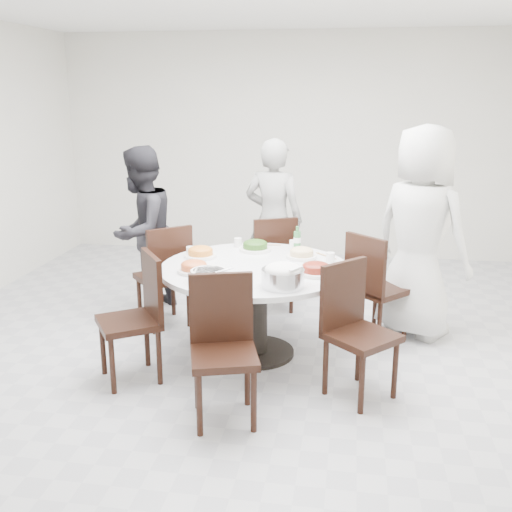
# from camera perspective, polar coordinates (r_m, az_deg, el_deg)

# --- Properties ---
(floor) EXTENTS (6.00, 6.00, 0.01)m
(floor) POSITION_cam_1_polar(r_m,az_deg,el_deg) (5.16, 0.17, -8.39)
(floor) COLOR #B2B2B7
(floor) RESTS_ON ground
(wall_back) EXTENTS (6.00, 0.01, 2.80)m
(wall_back) POSITION_cam_1_polar(r_m,az_deg,el_deg) (7.72, 3.74, 10.39)
(wall_back) COLOR silver
(wall_back) RESTS_ON ground
(wall_front) EXTENTS (6.00, 0.01, 2.80)m
(wall_front) POSITION_cam_1_polar(r_m,az_deg,el_deg) (1.94, -13.94, -5.94)
(wall_front) COLOR silver
(wall_front) RESTS_ON ground
(dining_table) EXTENTS (1.50, 1.50, 0.75)m
(dining_table) POSITION_cam_1_polar(r_m,az_deg,el_deg) (4.84, -0.10, -5.23)
(dining_table) COLOR white
(dining_table) RESTS_ON floor
(chair_ne) EXTENTS (0.59, 0.59, 0.95)m
(chair_ne) POSITION_cam_1_polar(r_m,az_deg,el_deg) (5.20, 11.60, -2.91)
(chair_ne) COLOR black
(chair_ne) RESTS_ON floor
(chair_n) EXTENTS (0.56, 0.56, 0.95)m
(chair_n) POSITION_cam_1_polar(r_m,az_deg,el_deg) (5.81, 1.30, -0.63)
(chair_n) COLOR black
(chair_n) RESTS_ON floor
(chair_nw) EXTENTS (0.59, 0.59, 0.95)m
(chair_nw) POSITION_cam_1_polar(r_m,az_deg,el_deg) (5.49, -8.88, -1.79)
(chair_nw) COLOR black
(chair_nw) RESTS_ON floor
(chair_sw) EXTENTS (0.58, 0.58, 0.95)m
(chair_sw) POSITION_cam_1_polar(r_m,az_deg,el_deg) (4.49, -12.05, -5.93)
(chair_sw) COLOR black
(chair_sw) RESTS_ON floor
(chair_s) EXTENTS (0.52, 0.52, 0.95)m
(chair_s) POSITION_cam_1_polar(r_m,az_deg,el_deg) (3.87, -3.08, -9.19)
(chair_s) COLOR black
(chair_s) RESTS_ON floor
(chair_se) EXTENTS (0.59, 0.59, 0.95)m
(chair_se) POSITION_cam_1_polar(r_m,az_deg,el_deg) (4.22, 10.04, -7.28)
(chair_se) COLOR black
(chair_se) RESTS_ON floor
(diner_right) EXTENTS (1.06, 1.01, 1.83)m
(diner_right) POSITION_cam_1_polar(r_m,az_deg,el_deg) (5.30, 15.40, 2.13)
(diner_right) COLOR silver
(diner_right) RESTS_ON floor
(diner_middle) EXTENTS (0.66, 0.50, 1.64)m
(diner_middle) POSITION_cam_1_polar(r_m,az_deg,el_deg) (6.06, 1.69, 3.43)
(diner_middle) COLOR black
(diner_middle) RESTS_ON floor
(diner_left) EXTENTS (0.75, 0.88, 1.60)m
(diner_left) POSITION_cam_1_polar(r_m,az_deg,el_deg) (5.73, -10.85, 2.26)
(diner_left) COLOR black
(diner_left) RESTS_ON floor
(dish_greens) EXTENTS (0.27, 0.27, 0.07)m
(dish_greens) POSITION_cam_1_polar(r_m,az_deg,el_deg) (5.17, -0.08, 0.89)
(dish_greens) COLOR white
(dish_greens) RESTS_ON dining_table
(dish_pale) EXTENTS (0.25, 0.25, 0.07)m
(dish_pale) POSITION_cam_1_polar(r_m,az_deg,el_deg) (4.95, 4.35, 0.17)
(dish_pale) COLOR white
(dish_pale) RESTS_ON dining_table
(dish_orange) EXTENTS (0.26, 0.26, 0.07)m
(dish_orange) POSITION_cam_1_polar(r_m,az_deg,el_deg) (4.98, -5.31, 0.27)
(dish_orange) COLOR white
(dish_orange) RESTS_ON dining_table
(dish_redbrown) EXTENTS (0.27, 0.27, 0.07)m
(dish_redbrown) POSITION_cam_1_polar(r_m,az_deg,el_deg) (4.53, 5.72, -1.34)
(dish_redbrown) COLOR white
(dish_redbrown) RESTS_ON dining_table
(dish_tofu) EXTENTS (0.26, 0.26, 0.07)m
(dish_tofu) POSITION_cam_1_polar(r_m,az_deg,el_deg) (4.58, -5.93, -1.16)
(dish_tofu) COLOR white
(dish_tofu) RESTS_ON dining_table
(rice_bowl) EXTENTS (0.30, 0.30, 0.13)m
(rice_bowl) POSITION_cam_1_polar(r_m,az_deg,el_deg) (4.22, 2.57, -2.11)
(rice_bowl) COLOR silver
(rice_bowl) RESTS_ON dining_table
(soup_bowl) EXTENTS (0.27, 0.27, 0.08)m
(soup_bowl) POSITION_cam_1_polar(r_m,az_deg,el_deg) (4.36, -4.49, -1.87)
(soup_bowl) COLOR white
(soup_bowl) RESTS_ON dining_table
(beverage_bottle) EXTENTS (0.06, 0.06, 0.21)m
(beverage_bottle) POSITION_cam_1_polar(r_m,az_deg,el_deg) (5.18, 3.95, 1.69)
(beverage_bottle) COLOR #30793C
(beverage_bottle) RESTS_ON dining_table
(tea_cups) EXTENTS (0.07, 0.07, 0.08)m
(tea_cups) POSITION_cam_1_polar(r_m,az_deg,el_deg) (5.31, 1.26, 1.33)
(tea_cups) COLOR white
(tea_cups) RESTS_ON dining_table
(chopsticks) EXTENTS (0.24, 0.04, 0.01)m
(chopsticks) POSITION_cam_1_polar(r_m,az_deg,el_deg) (5.33, 1.17, 1.01)
(chopsticks) COLOR tan
(chopsticks) RESTS_ON dining_table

